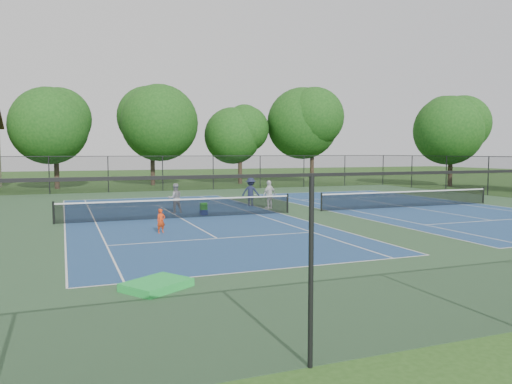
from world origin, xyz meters
name	(u,v)px	position (x,y,z in m)	size (l,w,h in m)	color
ground	(305,212)	(0.00, 0.00, 0.00)	(140.00, 140.00, 0.00)	#234716
court_pad	(305,212)	(0.00, 0.00, 0.00)	(36.00, 36.00, 0.01)	#2A4C2E
tennis_court_left	(181,216)	(-7.00, 0.00, 0.10)	(12.00, 23.83, 1.07)	navy
tennis_court_right	(408,206)	(7.00, 0.00, 0.10)	(12.00, 23.83, 1.07)	navy
perimeter_fence	(305,183)	(0.00, 0.00, 1.60)	(36.08, 36.08, 3.02)	black
tree_back_a	(55,122)	(-13.00, 24.00, 6.04)	(6.80, 6.80, 9.15)	#2D2116
tree_back_b	(152,119)	(-4.00, 26.00, 6.60)	(7.60, 7.60, 10.03)	#2D2116
tree_back_c	(240,132)	(5.00, 25.00, 5.48)	(6.00, 6.00, 8.40)	#2D2116
tree_back_d	(312,120)	(13.00, 24.00, 6.82)	(7.80, 7.80, 10.37)	#2D2116
tree_side_e	(451,127)	(23.00, 14.00, 5.81)	(6.60, 6.60, 8.87)	#2D2116
child_player	(161,221)	(-8.78, -4.28, 0.51)	(0.37, 0.24, 1.01)	#F84110
instructor	(175,198)	(-6.81, 2.17, 0.82)	(0.79, 0.62, 1.63)	#959598
bystander_a	(269,195)	(-1.20, 2.23, 0.84)	(0.99, 0.41, 1.68)	white
bystander_b	(251,192)	(-1.66, 4.09, 0.88)	(1.13, 0.65, 1.75)	#1A1F3A
ball_crate	(204,212)	(-5.58, 0.78, 0.15)	(0.37, 0.29, 0.29)	navy
ball_hopper	(204,206)	(-5.58, 0.78, 0.47)	(0.34, 0.28, 0.36)	green
green_tarp	(157,285)	(-10.44, -12.68, 0.11)	(1.49, 1.13, 0.20)	#1CC74F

